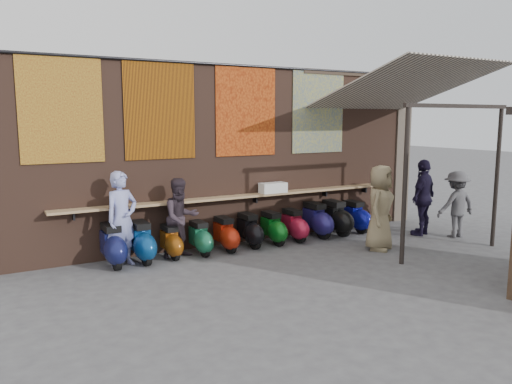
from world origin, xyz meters
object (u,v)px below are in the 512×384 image
Objects in this scene: scooter_stool_7 at (294,225)px; scooter_stool_9 at (336,218)px; shopper_tan at (380,208)px; shopper_navy at (423,197)px; scooter_stool_0 at (113,246)px; shopper_grey at (456,204)px; scooter_stool_1 at (142,242)px; diner_right at (181,218)px; shelf_box at (273,188)px; scooter_stool_3 at (200,238)px; scooter_stool_5 at (249,230)px; scooter_stool_8 at (317,220)px; scooter_stool_6 at (273,228)px; scooter_stool_10 at (355,217)px; scooter_stool_4 at (226,234)px; diner_left at (122,219)px; scooter_stool_2 at (171,242)px.

scooter_stool_7 is 1.24m from scooter_stool_9.
scooter_stool_9 is 1.64m from shopper_tan.
scooter_stool_9 is 0.48× the size of shopper_navy.
shopper_grey reaches higher than scooter_stool_0.
scooter_stool_1 is 0.52× the size of diner_right.
shelf_box is at bearing -0.54° from diner_right.
scooter_stool_9 is (3.60, 0.01, 0.07)m from scooter_stool_3.
scooter_stool_8 is at bearing 0.45° from scooter_stool_5.
scooter_stool_3 is at bearing -1.83° from scooter_stool_1.
diner_right is (-4.02, 0.01, 0.40)m from scooter_stool_9.
scooter_stool_7 reaches higher than scooter_stool_6.
shopper_grey reaches higher than scooter_stool_8.
scooter_stool_10 reaches higher than scooter_stool_6.
diner_right is (-2.39, -0.30, -0.42)m from shelf_box.
scooter_stool_0 reaches higher than scooter_stool_7.
shelf_box reaches higher than scooter_stool_10.
scooter_stool_1 is 3.60m from scooter_stool_7.
shelf_box reaches higher than scooter_stool_4.
scooter_stool_5 is at bearing 179.18° from scooter_stool_9.
scooter_stool_8 is 1.06× the size of scooter_stool_10.
scooter_stool_5 is 1.85m from scooter_stool_8.
scooter_stool_8 is at bearing 3.98° from scooter_stool_7.
diner_left is (-0.38, -0.02, 0.52)m from scooter_stool_1.
shopper_navy reaches higher than scooter_stool_8.
scooter_stool_3 is at bearing -4.15° from scooter_stool_2.
scooter_stool_0 is at bearing -175.84° from shelf_box.
scooter_stool_1 is 1.82m from scooter_stool_4.
shopper_navy is (5.45, -1.03, 0.58)m from scooter_stool_3.
shopper_navy is (7.05, -1.05, 0.01)m from diner_left.
shopper_tan is (3.55, -1.54, 0.58)m from scooter_stool_3.
diner_left reaches higher than scooter_stool_10.
shopper_grey is (5.98, -1.57, 0.45)m from scooter_stool_3.
shopper_navy is at bearing -24.56° from scooter_stool_8.
scooter_stool_4 is 5.63m from shopper_grey.
scooter_stool_4 is at bearing -2.53° from scooter_stool_2.
shopper_tan is at bearing -72.93° from scooter_stool_8.
scooter_stool_9 reaches higher than scooter_stool_2.
scooter_stool_3 is 0.95× the size of scooter_stool_7.
diner_left is at bearing -178.32° from scooter_stool_2.
scooter_stool_0 is 7.96m from shopper_grey.
shelf_box is 3.73m from shopper_navy.
scooter_stool_8 is 0.98× the size of scooter_stool_9.
scooter_stool_1 reaches higher than scooter_stool_3.
scooter_stool_3 is at bearing 179.21° from scooter_stool_4.
scooter_stool_6 is at bearing -177.69° from scooter_stool_8.
scooter_stool_4 is 1.00× the size of scooter_stool_6.
scooter_stool_9 is 1.08× the size of scooter_stool_10.
scooter_stool_5 reaches higher than scooter_stool_3.
scooter_stool_8 is at bearing 178.21° from scooter_stool_10.
scooter_stool_2 is at bearing -174.06° from shelf_box.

